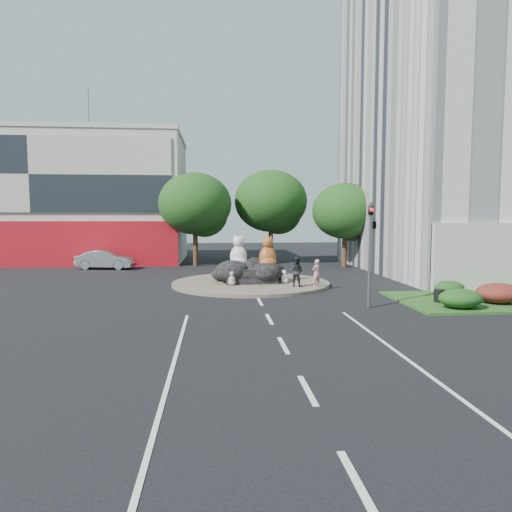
% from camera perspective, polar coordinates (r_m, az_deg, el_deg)
% --- Properties ---
extents(ground, '(120.00, 120.00, 0.00)m').
position_cam_1_polar(ground, '(19.44, 1.67, -7.91)').
color(ground, black).
rests_on(ground, ground).
extents(roundabout_island, '(10.00, 10.00, 0.20)m').
position_cam_1_polar(roundabout_island, '(29.22, -0.66, -3.43)').
color(roundabout_island, brown).
rests_on(roundabout_island, ground).
extents(rock_plinth, '(3.20, 2.60, 0.90)m').
position_cam_1_polar(rock_plinth, '(29.15, -0.66, -2.36)').
color(rock_plinth, black).
rests_on(rock_plinth, roundabout_island).
extents(shophouse_block, '(25.20, 12.30, 17.40)m').
position_cam_1_polar(shophouse_block, '(49.36, -23.91, 6.59)').
color(shophouse_block, beige).
rests_on(shophouse_block, ground).
extents(office_tower, '(20.00, 20.00, 35.00)m').
position_cam_1_polar(office_tower, '(43.40, 28.24, 21.97)').
color(office_tower, silver).
rests_on(office_tower, ground).
extents(grass_verge, '(10.00, 6.00, 0.12)m').
position_cam_1_polar(grass_verge, '(26.41, 27.73, -4.95)').
color(grass_verge, '#20511B').
rests_on(grass_verge, ground).
extents(tree_left, '(6.46, 6.46, 8.27)m').
position_cam_1_polar(tree_left, '(40.94, -7.53, 6.11)').
color(tree_left, '#382314').
rests_on(tree_left, ground).
extents(tree_mid, '(6.84, 6.84, 8.76)m').
position_cam_1_polar(tree_mid, '(43.24, 1.95, 6.48)').
color(tree_mid, '#382314').
rests_on(tree_mid, ground).
extents(tree_right, '(5.70, 5.70, 7.30)m').
position_cam_1_polar(tree_right, '(40.51, 11.14, 5.20)').
color(tree_right, '#382314').
rests_on(tree_right, ground).
extents(hedge_near_green, '(2.00, 1.60, 0.90)m').
position_cam_1_polar(hedge_near_green, '(23.10, 24.20, -4.86)').
color(hedge_near_green, black).
rests_on(hedge_near_green, grass_verge).
extents(hedge_red, '(2.20, 1.76, 0.99)m').
position_cam_1_polar(hedge_red, '(25.23, 28.05, -4.12)').
color(hedge_red, '#4B1F14').
rests_on(hedge_red, grass_verge).
extents(hedge_back_green, '(1.60, 1.28, 0.72)m').
position_cam_1_polar(hedge_back_green, '(27.12, 23.03, -3.64)').
color(hedge_back_green, black).
rests_on(hedge_back_green, grass_verge).
extents(traffic_light, '(0.44, 1.24, 5.00)m').
position_cam_1_polar(traffic_light, '(22.10, 14.32, 2.95)').
color(traffic_light, '#595B60').
rests_on(traffic_light, ground).
extents(street_lamp, '(2.34, 0.22, 8.06)m').
position_cam_1_polar(street_lamp, '(30.78, 24.28, 4.88)').
color(street_lamp, '#595B60').
rests_on(street_lamp, ground).
extents(cat_white, '(1.39, 1.25, 2.12)m').
position_cam_1_polar(cat_white, '(29.28, -2.19, 0.64)').
color(cat_white, beige).
rests_on(cat_white, rock_plinth).
extents(cat_tabby, '(1.25, 1.08, 2.08)m').
position_cam_1_polar(cat_tabby, '(28.85, 1.46, 0.54)').
color(cat_tabby, '#AA7423').
rests_on(cat_tabby, rock_plinth).
extents(kitten_calico, '(0.71, 0.71, 0.90)m').
position_cam_1_polar(kitten_calico, '(27.68, -3.05, -2.75)').
color(kitten_calico, beige).
rests_on(kitten_calico, roundabout_island).
extents(kitten_white, '(0.63, 0.58, 0.87)m').
position_cam_1_polar(kitten_white, '(28.60, 3.54, -2.54)').
color(kitten_white, silver).
rests_on(kitten_white, roundabout_island).
extents(pedestrian_pink, '(0.71, 0.65, 1.64)m').
position_cam_1_polar(pedestrian_pink, '(27.15, 7.55, -2.14)').
color(pedestrian_pink, tan).
rests_on(pedestrian_pink, roundabout_island).
extents(pedestrian_dark, '(1.10, 1.04, 1.79)m').
position_cam_1_polar(pedestrian_dark, '(27.21, 5.05, -1.95)').
color(pedestrian_dark, black).
rests_on(pedestrian_dark, roundabout_island).
extents(parked_car, '(4.96, 2.32, 1.57)m').
position_cam_1_polar(parked_car, '(40.14, -18.28, -0.44)').
color(parked_car, '#ADB1B5').
rests_on(parked_car, ground).
extents(litter_bin, '(0.66, 0.66, 0.63)m').
position_cam_1_polar(litter_bin, '(24.36, 21.92, -4.63)').
color(litter_bin, black).
rests_on(litter_bin, grass_verge).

